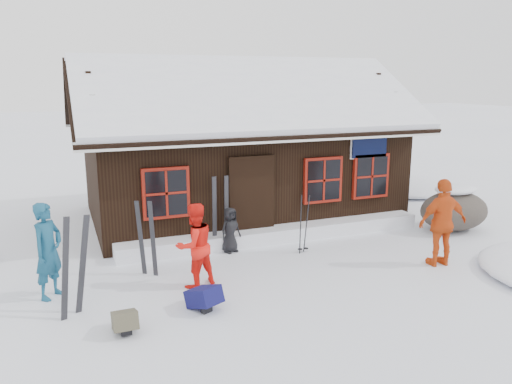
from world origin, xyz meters
TOP-DOWN VIEW (x-y plane):
  - ground at (0.00, 0.00)m, footprint 120.00×120.00m
  - mountain_hut at (1.50, 4.98)m, footprint 8.90×6.09m
  - snow_drift at (1.50, 2.25)m, footprint 7.60×0.60m
  - snow_mounds at (1.65, 1.86)m, footprint 20.60×13.20m
  - skier_teal at (-3.52, 0.82)m, footprint 0.71×0.75m
  - skier_orange_left at (-1.03, 0.35)m, footprint 0.92×0.81m
  - skier_orange_right at (3.97, -0.47)m, footprint 1.11×0.56m
  - skier_crouched at (0.19, 1.91)m, footprint 0.57×0.46m
  - boulder at (6.05, 1.39)m, footprint 1.82×1.36m
  - ski_pair_left at (-3.13, -0.05)m, footprint 0.58×0.26m
  - ski_pair_mid at (-1.75, 1.25)m, footprint 0.36×0.26m
  - ski_pair_right at (0.06, 2.20)m, footprint 0.40×0.05m
  - ski_poles at (1.69, 1.28)m, footprint 0.24×0.12m
  - backpack_blue at (-1.15, -0.65)m, footprint 0.60×0.67m
  - backpack_olive at (-2.49, -0.97)m, footprint 0.37×0.49m

SIDE VIEW (x-z plane):
  - ground at x=0.00m, z-range 0.00..0.00m
  - snow_mounds at x=1.65m, z-range -0.24..0.24m
  - backpack_olive at x=-2.49m, z-range 0.00..0.26m
  - backpack_blue at x=-1.15m, z-range 0.00..0.30m
  - snow_drift at x=1.50m, z-range 0.00..0.35m
  - skier_crouched at x=0.19m, z-range 0.00..1.02m
  - boulder at x=6.05m, z-range 0.01..1.07m
  - ski_poles at x=1.69m, z-range -0.04..1.31m
  - ski_pair_mid at x=-1.75m, z-range -0.05..1.49m
  - skier_orange_left at x=-1.03m, z-range 0.00..1.58m
  - ski_pair_left at x=-3.13m, z-range -0.05..1.66m
  - ski_pair_right at x=0.06m, z-range -0.05..1.68m
  - skier_teal at x=-3.52m, z-range 0.00..1.72m
  - skier_orange_right at x=3.97m, z-range 0.00..1.82m
  - mountain_hut at x=1.50m, z-range -0.63..3.79m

